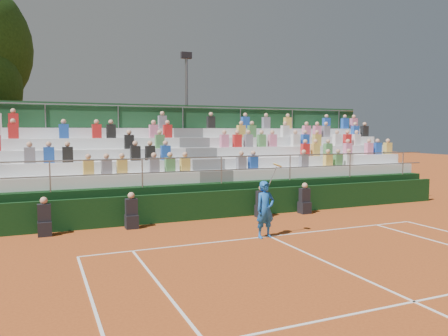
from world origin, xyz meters
name	(u,v)px	position (x,y,z in m)	size (l,w,h in m)	color
ground	(270,237)	(0.00, 0.00, 0.00)	(90.00, 90.00, 0.00)	#AB4B1C
courtside_wall	(227,204)	(0.00, 3.20, 0.50)	(20.00, 0.15, 1.00)	black
line_officials	(195,209)	(-1.39, 2.75, 0.48)	(9.67, 0.40, 1.19)	black
grandstand	(198,179)	(0.02, 6.44, 1.08)	(20.00, 5.20, 4.40)	black
tennis_player	(265,209)	(-0.18, -0.05, 0.85)	(0.86, 0.47, 2.22)	blue
floodlight_mast	(187,109)	(1.43, 12.22, 4.44)	(0.60, 0.25, 7.55)	gray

